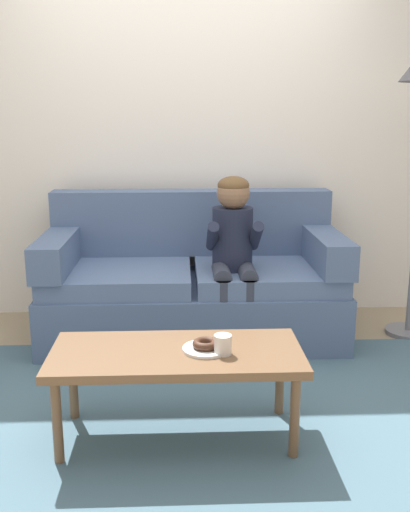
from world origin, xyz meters
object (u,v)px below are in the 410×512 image
at_px(coffee_table, 177,360).
at_px(mug, 223,345).
at_px(toy_controller, 85,376).
at_px(person_child, 234,245).
at_px(couch, 193,286).
at_px(donut, 206,344).

bearing_deg(coffee_table, mug, -13.95).
bearing_deg(toy_controller, mug, -46.41).
bearing_deg(person_child, coffee_table, -107.74).
xyz_separation_m(couch, toy_controller, (-0.63, -0.70, -0.32)).
xyz_separation_m(coffee_table, toy_controller, (-0.53, 0.63, -0.37)).
xyz_separation_m(coffee_table, donut, (0.13, -0.01, 0.08)).
height_order(mug, toy_controller, mug).
distance_m(coffee_table, person_child, 1.21).
distance_m(donut, mug, 0.09).
distance_m(coffee_table, mug, 0.23).
bearing_deg(couch, person_child, -39.25).
xyz_separation_m(coffee_table, mug, (0.21, -0.05, 0.09)).
bearing_deg(toy_controller, coffee_table, -53.56).
xyz_separation_m(couch, donut, (0.03, -1.34, 0.13)).
distance_m(coffee_table, donut, 0.15).
distance_m(person_child, mug, 1.20).
relative_size(coffee_table, donut, 9.53).
xyz_separation_m(couch, mug, (0.10, -1.38, 0.14)).
xyz_separation_m(person_child, donut, (-0.23, -1.13, -0.20)).
relative_size(couch, person_child, 1.78).
xyz_separation_m(donut, toy_controller, (-0.66, 0.64, -0.45)).
bearing_deg(mug, donut, 148.68).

